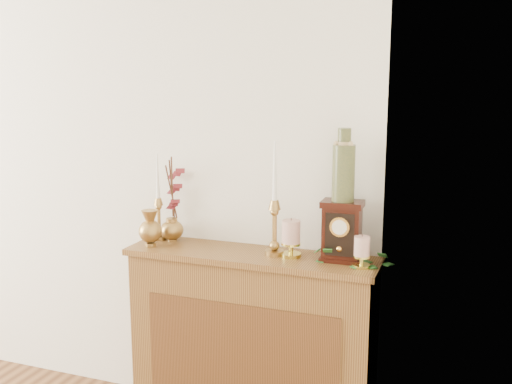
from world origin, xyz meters
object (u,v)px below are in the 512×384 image
at_px(candlestick_left, 159,212).
at_px(ceramic_vase, 344,169).
at_px(candlestick_center, 275,218).
at_px(mantel_clock, 342,232).
at_px(ginger_jar, 175,202).
at_px(bud_vase, 150,229).

height_order(candlestick_left, ceramic_vase, ceramic_vase).
xyz_separation_m(candlestick_left, candlestick_center, (0.65, -0.06, 0.03)).
bearing_deg(mantel_clock, ginger_jar, 173.55).
bearing_deg(mantel_clock, candlestick_left, 175.93).
height_order(ginger_jar, mantel_clock, ginger_jar).
bearing_deg(mantel_clock, candlestick_center, -178.31).
xyz_separation_m(candlestick_center, ceramic_vase, (0.32, 0.02, 0.25)).
xyz_separation_m(candlestick_left, ceramic_vase, (0.97, -0.04, 0.28)).
xyz_separation_m(ginger_jar, ceramic_vase, (0.90, -0.07, 0.23)).
height_order(candlestick_center, ceramic_vase, ceramic_vase).
bearing_deg(ceramic_vase, candlestick_left, 177.91).
relative_size(candlestick_center, ceramic_vase, 1.65).
bearing_deg(candlestick_left, ceramic_vase, -2.09).
bearing_deg(mantel_clock, bud_vase, -175.91).
distance_m(bud_vase, ceramic_vase, 1.01).
bearing_deg(bud_vase, mantel_clock, 5.92).
bearing_deg(ginger_jar, mantel_clock, -4.62).
distance_m(candlestick_left, mantel_clock, 0.97).
bearing_deg(bud_vase, ginger_jar, 73.61).
relative_size(bud_vase, mantel_clock, 0.66).
relative_size(candlestick_center, ginger_jar, 1.22).
distance_m(candlestick_center, ceramic_vase, 0.41).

